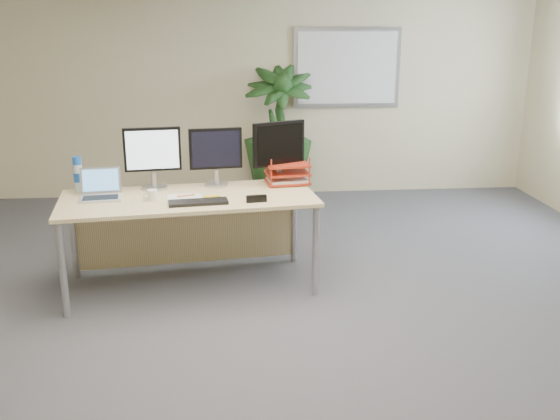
{
  "coord_description": "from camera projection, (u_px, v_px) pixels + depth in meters",
  "views": [
    {
      "loc": [
        -0.28,
        -3.64,
        2.09
      ],
      "look_at": [
        0.07,
        0.35,
        0.87
      ],
      "focal_mm": 40.0,
      "sensor_mm": 36.0,
      "label": 1
    }
  ],
  "objects": [
    {
      "name": "monitor_left",
      "position": [
        153.0,
        154.0,
        5.05
      ],
      "size": [
        0.46,
        0.21,
        0.51
      ],
      "color": "#A6A6AB",
      "rests_on": "desk"
    },
    {
      "name": "spiral_notebook",
      "position": [
        184.0,
        197.0,
        4.87
      ],
      "size": [
        0.27,
        0.21,
        0.01
      ],
      "primitive_type": "cube",
      "rotation": [
        0.0,
        0.0,
        0.07
      ],
      "color": "white",
      "rests_on": "desk"
    },
    {
      "name": "yellow_highlighter",
      "position": [
        212.0,
        196.0,
        4.89
      ],
      "size": [
        0.13,
        0.03,
        0.02
      ],
      "primitive_type": "cylinder",
      "rotation": [
        0.0,
        1.57,
        0.14
      ],
      "color": "yellow",
      "rests_on": "desk"
    },
    {
      "name": "orange_pen",
      "position": [
        186.0,
        196.0,
        4.87
      ],
      "size": [
        0.13,
        0.06,
        0.01
      ],
      "primitive_type": "cylinder",
      "rotation": [
        0.0,
        1.57,
        0.39
      ],
      "color": "orange",
      "rests_on": "spiral_notebook"
    },
    {
      "name": "monitor_right",
      "position": [
        216.0,
        153.0,
        5.15
      ],
      "size": [
        0.44,
        0.2,
        0.49
      ],
      "color": "#A6A6AB",
      "rests_on": "desk"
    },
    {
      "name": "keyboard",
      "position": [
        198.0,
        202.0,
        4.71
      ],
      "size": [
        0.46,
        0.2,
        0.02
      ],
      "primitive_type": "cube",
      "rotation": [
        0.0,
        0.0,
        0.12
      ],
      "color": "black",
      "rests_on": "desk"
    },
    {
      "name": "desk",
      "position": [
        188.0,
        212.0,
        5.06
      ],
      "size": [
        2.08,
        1.08,
        0.76
      ],
      "color": "tan",
      "rests_on": "floor"
    },
    {
      "name": "laptop",
      "position": [
        101.0,
        190.0,
        4.87
      ],
      "size": [
        0.34,
        0.31,
        0.22
      ],
      "color": "silver",
      "rests_on": "desk"
    },
    {
      "name": "coffee_mug",
      "position": [
        152.0,
        195.0,
        4.79
      ],
      "size": [
        0.11,
        0.07,
        0.08
      ],
      "color": "silver",
      "rests_on": "desk"
    },
    {
      "name": "floor",
      "position": [
        274.0,
        353.0,
        4.1
      ],
      "size": [
        8.0,
        8.0,
        0.0
      ],
      "primitive_type": "plane",
      "color": "#444448",
      "rests_on": "ground"
    },
    {
      "name": "back_wall",
      "position": [
        248.0,
        85.0,
        7.52
      ],
      "size": [
        7.0,
        0.04,
        2.7
      ],
      "primitive_type": "cube",
      "color": "#C2B689",
      "rests_on": "floor"
    },
    {
      "name": "monitor_dark",
      "position": [
        279.0,
        149.0,
        5.21
      ],
      "size": [
        0.45,
        0.25,
        0.53
      ],
      "color": "#A6A6AB",
      "rests_on": "desk"
    },
    {
      "name": "letter_tray",
      "position": [
        287.0,
        175.0,
        5.28
      ],
      "size": [
        0.38,
        0.31,
        0.17
      ],
      "color": "#A32814",
      "rests_on": "desk"
    },
    {
      "name": "water_bottle",
      "position": [
        78.0,
        176.0,
        4.99
      ],
      "size": [
        0.08,
        0.08,
        0.29
      ],
      "color": "silver",
      "rests_on": "desk"
    },
    {
      "name": "stapler",
      "position": [
        256.0,
        199.0,
        4.76
      ],
      "size": [
        0.16,
        0.06,
        0.05
      ],
      "primitive_type": "cube",
      "rotation": [
        0.0,
        0.0,
        0.12
      ],
      "color": "black",
      "rests_on": "desk"
    },
    {
      "name": "whiteboard",
      "position": [
        347.0,
        68.0,
        7.53
      ],
      "size": [
        1.3,
        0.04,
        0.95
      ],
      "color": "#A7A7AB",
      "rests_on": "back_wall"
    },
    {
      "name": "floor_plant",
      "position": [
        278.0,
        138.0,
        7.44
      ],
      "size": [
        0.92,
        0.92,
        1.5
      ],
      "primitive_type": "imported",
      "rotation": [
        0.0,
        0.0,
        -0.1
      ],
      "color": "#153714",
      "rests_on": "floor"
    }
  ]
}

